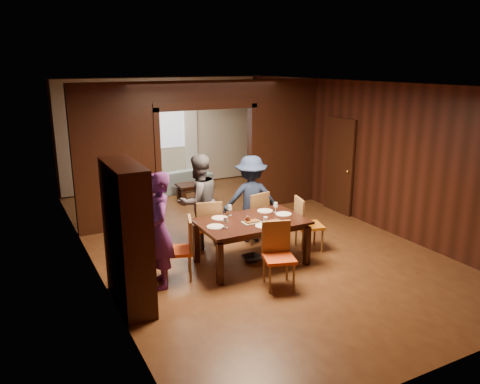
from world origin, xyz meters
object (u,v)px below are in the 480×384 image
dining_table (251,242)px  person_purple (159,231)px  person_grey (199,202)px  chair_left (178,249)px  hutch (127,236)px  chair_far_l (208,226)px  sofa (174,180)px  coffee_table (194,192)px  chair_far_r (253,216)px  chair_right (309,224)px  person_navy (251,199)px  chair_near (279,256)px

dining_table → person_purple: bearing=-177.3°
person_grey → chair_left: (-0.79, -1.03, -0.37)m
person_purple → hutch: size_ratio=0.88×
chair_far_l → hutch: bearing=50.7°
person_grey → chair_far_l: person_grey is taller
sofa → coffee_table: bearing=89.9°
sofa → chair_left: size_ratio=2.06×
chair_left → chair_far_r: size_ratio=1.00×
chair_right → chair_far_l: bearing=80.1°
chair_right → chair_far_r: bearing=54.4°
sofa → coffee_table: (0.16, -0.98, -0.09)m
sofa → chair_far_r: chair_far_r is taller
dining_table → coffee_table: bearing=81.7°
hutch → person_navy: bearing=27.0°
person_purple → chair_far_l: person_purple is taller
dining_table → chair_far_r: bearing=59.7°
person_grey → chair_far_r: (1.00, -0.19, -0.37)m
dining_table → chair_near: (-0.04, -0.92, 0.10)m
person_navy → coffee_table: bearing=-71.6°
hutch → chair_far_r: bearing=25.9°
dining_table → hutch: size_ratio=0.88×
coffee_table → chair_near: chair_near is taller
dining_table → chair_near: chair_near is taller
chair_far_r → chair_far_l: bearing=-6.8°
chair_left → hutch: (-0.86, -0.45, 0.52)m
person_grey → sofa: (0.90, 3.87, -0.57)m
person_grey → chair_far_r: size_ratio=1.77×
person_purple → hutch: (-0.54, -0.33, 0.12)m
hutch → chair_near: bearing=-13.9°
chair_near → hutch: hutch is taller
chair_left → chair_near: bearing=70.3°
dining_table → coffee_table: size_ratio=2.19×
chair_far_l → chair_near: (0.39, -1.72, 0.00)m
person_navy → chair_far_r: size_ratio=1.67×
person_navy → dining_table: person_navy is taller
chair_right → chair_left: bearing=104.9°
person_navy → dining_table: bearing=81.1°
coffee_table → chair_left: chair_left is taller
person_purple → person_grey: person_purple is taller
dining_table → chair_far_r: chair_far_r is taller
chair_far_l → chair_far_r: (0.95, 0.08, 0.00)m
person_navy → person_grey: bearing=11.9°
dining_table → chair_far_l: bearing=118.2°
person_purple → chair_near: bearing=69.8°
coffee_table → chair_far_l: size_ratio=0.82×
chair_left → dining_table: bearing=106.3°
sofa → chair_far_l: chair_far_l is taller
chair_near → hutch: bearing=-176.7°
coffee_table → dining_table: bearing=-98.3°
coffee_table → chair_right: (0.63, -3.92, 0.28)m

